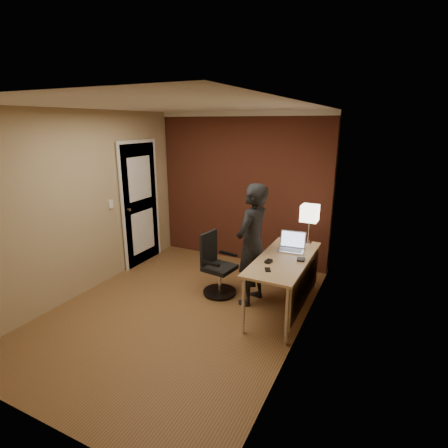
{
  "coord_description": "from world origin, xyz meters",
  "views": [
    {
      "loc": [
        2.26,
        -3.39,
        2.33
      ],
      "look_at": [
        0.35,
        0.55,
        1.05
      ],
      "focal_mm": 28.0,
      "sensor_mm": 36.0,
      "label": 1
    }
  ],
  "objects_px": {
    "desk": "(290,268)",
    "desk_lamp": "(310,214)",
    "wallet": "(301,259)",
    "office_chair": "(216,268)",
    "phone": "(268,270)",
    "laptop": "(292,245)",
    "person": "(252,245)",
    "mouse": "(269,261)"
  },
  "relations": [
    {
      "from": "mouse",
      "to": "office_chair",
      "type": "distance_m",
      "value": 0.98
    },
    {
      "from": "office_chair",
      "to": "person",
      "type": "height_order",
      "value": "person"
    },
    {
      "from": "laptop",
      "to": "desk",
      "type": "bearing_deg",
      "value": -78.06
    },
    {
      "from": "phone",
      "to": "office_chair",
      "type": "bearing_deg",
      "value": 126.22
    },
    {
      "from": "phone",
      "to": "office_chair",
      "type": "relative_size",
      "value": 0.13
    },
    {
      "from": "desk",
      "to": "person",
      "type": "distance_m",
      "value": 0.56
    },
    {
      "from": "mouse",
      "to": "phone",
      "type": "xyz_separation_m",
      "value": [
        0.06,
        -0.21,
        -0.01
      ]
    },
    {
      "from": "desk_lamp",
      "to": "mouse",
      "type": "height_order",
      "value": "desk_lamp"
    },
    {
      "from": "laptop",
      "to": "person",
      "type": "xyz_separation_m",
      "value": [
        -0.46,
        -0.26,
        0.01
      ]
    },
    {
      "from": "mouse",
      "to": "office_chair",
      "type": "relative_size",
      "value": 0.12
    },
    {
      "from": "desk",
      "to": "laptop",
      "type": "relative_size",
      "value": 4.26
    },
    {
      "from": "desk",
      "to": "laptop",
      "type": "height_order",
      "value": "laptop"
    },
    {
      "from": "desk_lamp",
      "to": "phone",
      "type": "bearing_deg",
      "value": -99.82
    },
    {
      "from": "desk",
      "to": "laptop",
      "type": "distance_m",
      "value": 0.37
    },
    {
      "from": "wallet",
      "to": "laptop",
      "type": "bearing_deg",
      "value": 122.13
    },
    {
      "from": "office_chair",
      "to": "person",
      "type": "relative_size",
      "value": 0.54
    },
    {
      "from": "desk",
      "to": "wallet",
      "type": "height_order",
      "value": "wallet"
    },
    {
      "from": "desk",
      "to": "mouse",
      "type": "distance_m",
      "value": 0.34
    },
    {
      "from": "desk",
      "to": "office_chair",
      "type": "relative_size",
      "value": 1.74
    },
    {
      "from": "phone",
      "to": "wallet",
      "type": "relative_size",
      "value": 1.05
    },
    {
      "from": "desk_lamp",
      "to": "office_chair",
      "type": "bearing_deg",
      "value": -151.72
    },
    {
      "from": "desk_lamp",
      "to": "laptop",
      "type": "distance_m",
      "value": 0.51
    },
    {
      "from": "desk",
      "to": "person",
      "type": "height_order",
      "value": "person"
    },
    {
      "from": "wallet",
      "to": "office_chair",
      "type": "height_order",
      "value": "office_chair"
    },
    {
      "from": "laptop",
      "to": "mouse",
      "type": "xyz_separation_m",
      "value": [
        -0.13,
        -0.55,
        -0.05
      ]
    },
    {
      "from": "desk_lamp",
      "to": "laptop",
      "type": "relative_size",
      "value": 1.52
    },
    {
      "from": "person",
      "to": "phone",
      "type": "bearing_deg",
      "value": 45.79
    },
    {
      "from": "mouse",
      "to": "wallet",
      "type": "xyz_separation_m",
      "value": [
        0.33,
        0.24,
        -0.01
      ]
    },
    {
      "from": "phone",
      "to": "person",
      "type": "relative_size",
      "value": 0.07
    },
    {
      "from": "laptop",
      "to": "office_chair",
      "type": "bearing_deg",
      "value": -165.78
    },
    {
      "from": "mouse",
      "to": "person",
      "type": "xyz_separation_m",
      "value": [
        -0.33,
        0.3,
        0.06
      ]
    },
    {
      "from": "phone",
      "to": "mouse",
      "type": "bearing_deg",
      "value": 82.14
    },
    {
      "from": "desk_lamp",
      "to": "person",
      "type": "relative_size",
      "value": 0.33
    },
    {
      "from": "wallet",
      "to": "person",
      "type": "height_order",
      "value": "person"
    },
    {
      "from": "laptop",
      "to": "mouse",
      "type": "bearing_deg",
      "value": -103.07
    },
    {
      "from": "desk",
      "to": "desk_lamp",
      "type": "xyz_separation_m",
      "value": [
        0.06,
        0.66,
        0.55
      ]
    },
    {
      "from": "wallet",
      "to": "phone",
      "type": "bearing_deg",
      "value": -120.51
    },
    {
      "from": "desk",
      "to": "phone",
      "type": "xyz_separation_m",
      "value": [
        -0.13,
        -0.46,
        0.13
      ]
    },
    {
      "from": "mouse",
      "to": "phone",
      "type": "relative_size",
      "value": 0.87
    },
    {
      "from": "laptop",
      "to": "phone",
      "type": "xyz_separation_m",
      "value": [
        -0.07,
        -0.77,
        -0.06
      ]
    },
    {
      "from": "office_chair",
      "to": "person",
      "type": "distance_m",
      "value": 0.67
    },
    {
      "from": "desk",
      "to": "office_chair",
      "type": "distance_m",
      "value": 1.07
    }
  ]
}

